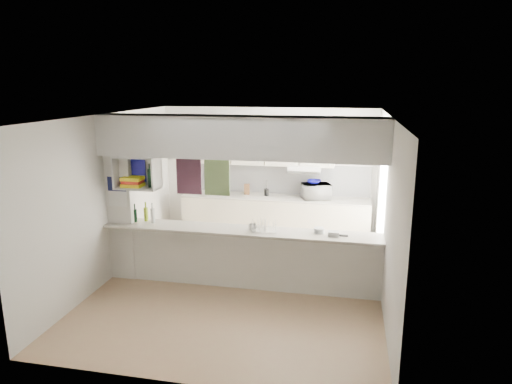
% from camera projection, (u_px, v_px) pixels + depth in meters
% --- Properties ---
extents(floor, '(4.80, 4.80, 0.00)m').
position_uv_depth(floor, '(240.00, 286.00, 7.03)').
color(floor, tan).
rests_on(floor, ground).
extents(ceiling, '(4.80, 4.80, 0.00)m').
position_uv_depth(ceiling, '(239.00, 116.00, 6.42)').
color(ceiling, white).
rests_on(ceiling, wall_back).
extents(wall_back, '(4.20, 0.00, 4.20)m').
position_uv_depth(wall_back, '(268.00, 174.00, 9.01)').
color(wall_back, silver).
rests_on(wall_back, floor).
extents(wall_left, '(0.00, 4.80, 4.80)m').
position_uv_depth(wall_left, '(109.00, 198.00, 7.13)').
color(wall_left, silver).
rests_on(wall_left, floor).
extents(wall_right, '(0.00, 4.80, 4.80)m').
position_uv_depth(wall_right, '(387.00, 213.00, 6.32)').
color(wall_right, silver).
rests_on(wall_right, floor).
extents(servery_partition, '(4.20, 0.50, 2.60)m').
position_uv_depth(servery_partition, '(228.00, 180.00, 6.68)').
color(servery_partition, silver).
rests_on(servery_partition, floor).
extents(cubby_shelf, '(0.65, 0.35, 0.50)m').
position_uv_depth(cubby_shelf, '(137.00, 174.00, 6.88)').
color(cubby_shelf, white).
rests_on(cubby_shelf, bulkhead).
extents(kitchen_run, '(3.60, 0.63, 2.24)m').
position_uv_depth(kitchen_run, '(273.00, 201.00, 8.84)').
color(kitchen_run, beige).
rests_on(kitchen_run, floor).
extents(microwave, '(0.61, 0.50, 0.29)m').
position_uv_depth(microwave, '(316.00, 191.00, 8.59)').
color(microwave, white).
rests_on(microwave, bench_top).
extents(bowl, '(0.27, 0.27, 0.07)m').
position_uv_depth(bowl, '(314.00, 182.00, 8.57)').
color(bowl, '#0C0B79').
rests_on(bowl, microwave).
extents(dish_rack, '(0.41, 0.33, 0.20)m').
position_uv_depth(dish_rack, '(264.00, 225.00, 6.74)').
color(dish_rack, silver).
rests_on(dish_rack, breakfast_bar).
extents(cup, '(0.16, 0.16, 0.10)m').
position_uv_depth(cup, '(252.00, 227.00, 6.69)').
color(cup, white).
rests_on(cup, dish_rack).
extents(wine_bottles, '(0.37, 0.15, 0.32)m').
position_uv_depth(wine_bottles, '(145.00, 215.00, 7.15)').
color(wine_bottles, black).
rests_on(wine_bottles, breakfast_bar).
extents(plastic_tubs, '(0.50, 0.23, 0.08)m').
position_uv_depth(plastic_tubs, '(325.00, 232.00, 6.59)').
color(plastic_tubs, silver).
rests_on(plastic_tubs, breakfast_bar).
extents(utensil_jar, '(0.10, 0.10, 0.13)m').
position_uv_depth(utensil_jar, '(266.00, 192.00, 8.84)').
color(utensil_jar, black).
rests_on(utensil_jar, bench_top).
extents(knife_block, '(0.11, 0.09, 0.21)m').
position_uv_depth(knife_block, '(247.00, 189.00, 8.94)').
color(knife_block, '#51341C').
rests_on(knife_block, bench_top).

